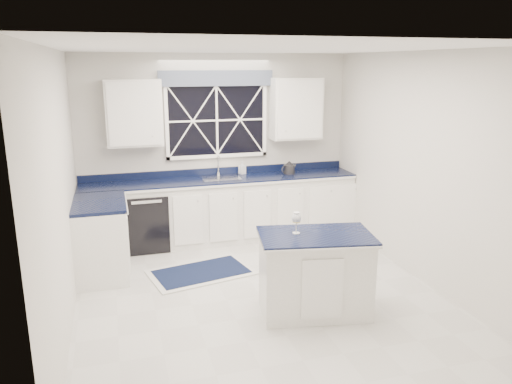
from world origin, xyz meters
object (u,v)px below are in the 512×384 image
object	(u,v)px
faucet	(219,165)
soap_bottle	(242,168)
kettle	(289,168)
dishwasher	(146,220)
wine_glass	(296,219)
island	(315,273)

from	to	relation	value
faucet	soap_bottle	bearing A→B (deg)	3.38
faucet	kettle	xyz separation A→B (m)	(1.04, -0.18, -0.07)
kettle	dishwasher	bearing A→B (deg)	161.01
soap_bottle	wine_glass	bearing A→B (deg)	-92.30
faucet	kettle	size ratio (longest dim) A/B	1.13
island	kettle	world-z (taller)	kettle
wine_glass	soap_bottle	distance (m)	2.57
island	soap_bottle	world-z (taller)	soap_bottle
dishwasher	island	size ratio (longest dim) A/B	0.65
dishwasher	kettle	distance (m)	2.23
wine_glass	soap_bottle	world-z (taller)	soap_bottle
faucet	island	xyz separation A→B (m)	(0.44, -2.64, -0.67)
dishwasher	island	xyz separation A→B (m)	(1.54, -2.44, 0.02)
dishwasher	wine_glass	world-z (taller)	wine_glass
soap_bottle	island	bearing A→B (deg)	-88.32
dishwasher	island	distance (m)	2.89
island	soap_bottle	xyz separation A→B (m)	(-0.08, 2.66, 0.60)
faucet	island	bearing A→B (deg)	-80.44
kettle	soap_bottle	bearing A→B (deg)	143.93
faucet	wine_glass	size ratio (longest dim) A/B	1.34
faucet	soap_bottle	xyz separation A→B (m)	(0.37, 0.02, -0.06)
kettle	soap_bottle	world-z (taller)	kettle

